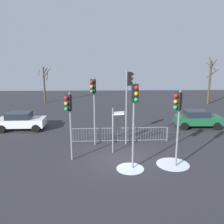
{
  "coord_description": "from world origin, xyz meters",
  "views": [
    {
      "loc": [
        -1.13,
        -13.34,
        5.92
      ],
      "look_at": [
        -0.59,
        2.54,
        2.29
      ],
      "focal_mm": 38.85,
      "sensor_mm": 36.0,
      "label": 1
    }
  ],
  "objects": [
    {
      "name": "snow_patch_kerb",
      "position": [
        2.73,
        -0.82,
        0.01
      ],
      "size": [
        1.84,
        1.84,
        0.01
      ],
      "primitive_type": "cylinder",
      "color": "silver",
      "rests_on": "ground"
    },
    {
      "name": "traffic_light_mid_left",
      "position": [
        2.71,
        -1.14,
        3.11
      ],
      "size": [
        0.47,
        0.46,
        4.24
      ],
      "rotation": [
        0.0,
        0.0,
        2.32
      ],
      "color": "slate",
      "rests_on": "ground"
    },
    {
      "name": "traffic_light_rear_right",
      "position": [
        0.43,
        -1.33,
        3.44
      ],
      "size": [
        0.35,
        0.57,
        4.7
      ],
      "rotation": [
        0.0,
        0.0,
        3.27
      ],
      "color": "slate",
      "rests_on": "ground"
    },
    {
      "name": "snow_patch_island",
      "position": [
        0.27,
        -1.28,
        0.01
      ],
      "size": [
        1.5,
        1.5,
        0.01
      ],
      "primitive_type": "cylinder",
      "color": "silver",
      "rests_on": "ground"
    },
    {
      "name": "traffic_light_foreground_left",
      "position": [
        0.5,
        2.6,
        3.7
      ],
      "size": [
        0.54,
        0.38,
        5.06
      ],
      "rotation": [
        0.0,
        0.0,
        5.07
      ],
      "color": "slate",
      "rests_on": "ground"
    },
    {
      "name": "traffic_light_mid_right",
      "position": [
        -3.09,
        -0.13,
        2.93
      ],
      "size": [
        0.38,
        0.54,
        3.99
      ],
      "rotation": [
        0.0,
        0.0,
        2.75
      ],
      "color": "slate",
      "rests_on": "ground"
    },
    {
      "name": "traffic_light_rear_left",
      "position": [
        -1.82,
        2.35,
        3.37
      ],
      "size": [
        0.38,
        0.54,
        4.6
      ],
      "rotation": [
        0.0,
        0.0,
        2.78
      ],
      "color": "slate",
      "rests_on": "ground"
    },
    {
      "name": "direction_sign_post",
      "position": [
        -0.53,
        1.07,
        1.62
      ],
      "size": [
        0.76,
        0.27,
        2.87
      ],
      "rotation": [
        0.0,
        0.0,
        0.29
      ],
      "color": "slate",
      "rests_on": "ground"
    },
    {
      "name": "car_green_trailing",
      "position": [
        6.84,
        6.46,
        0.77
      ],
      "size": [
        3.85,
        2.03,
        1.47
      ],
      "rotation": [
        0.0,
        0.0,
        -0.03
      ],
      "color": "#195933",
      "rests_on": "ground"
    },
    {
      "name": "bare_tree_centre",
      "position": [
        -8.89,
        18.49,
        2.52
      ],
      "size": [
        1.59,
        1.58,
        4.66
      ],
      "color": "#473828",
      "rests_on": "ground"
    },
    {
      "name": "pedestrian_guard_railing",
      "position": [
        -0.0,
        2.92,
        0.55
      ],
      "size": [
        6.8,
        0.19,
        1.07
      ],
      "rotation": [
        0.0,
        0.0,
        0.02
      ],
      "color": "slate",
      "rests_on": "ground"
    },
    {
      "name": "car_white_near",
      "position": [
        -8.01,
        6.22,
        0.77
      ],
      "size": [
        3.83,
        1.98,
        1.47
      ],
      "rotation": [
        0.0,
        0.0,
        0.02
      ],
      "color": "silver",
      "rests_on": "ground"
    },
    {
      "name": "ground_plane",
      "position": [
        0.0,
        0.0,
        0.0
      ],
      "size": [
        60.0,
        60.0,
        0.0
      ],
      "primitive_type": "plane",
      "color": "#2D2D33"
    },
    {
      "name": "bare_tree_left",
      "position": [
        12.24,
        16.84,
        2.94
      ],
      "size": [
        1.93,
        1.94,
        5.91
      ],
      "color": "#473828",
      "rests_on": "ground"
    }
  ]
}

